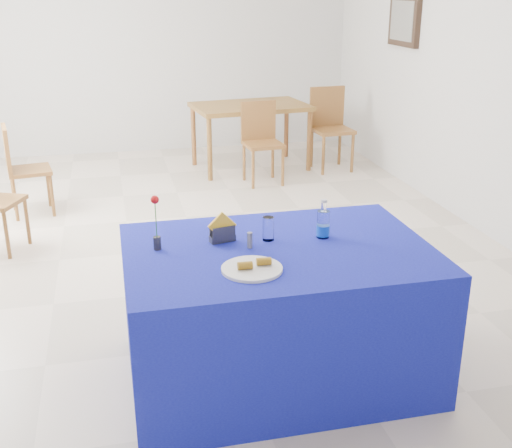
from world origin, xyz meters
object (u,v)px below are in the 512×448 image
Objects in this scene: chair_win_b at (20,164)px; plate at (252,269)px; chair_bg_left at (261,136)px; chair_bg_right at (330,122)px; water_bottle at (323,225)px; blue_table at (277,312)px; oak_table at (250,111)px.

plate is at bearing -166.48° from chair_win_b.
chair_bg_left is 0.99m from chair_bg_right.
water_bottle reaches higher than plate.
chair_bg_left reaches higher than chair_win_b.
blue_table is 4.40m from chair_bg_right.
water_bottle is 4.23m from chair_bg_right.
water_bottle reaches higher than chair_bg_right.
plate is 0.50m from blue_table.
plate is at bearing -144.50° from water_bottle.
plate is 4.07m from chair_bg_left.
chair_bg_left is at bearing -162.09° from chair_bg_right.
plate is 0.34× the size of chair_bg_left.
chair_bg_right reaches higher than oak_table.
chair_win_b reaches higher than oak_table.
chair_bg_left reaches higher than oak_table.
chair_bg_right is 1.11× the size of chair_win_b.
oak_table is 1.46× the size of chair_bg_right.
plate is 4.71m from chair_bg_right.
water_bottle reaches higher than chair_bg_left.
chair_bg_right reaches higher than plate.
chair_bg_left reaches higher than blue_table.
water_bottle is at bearing 18.35° from blue_table.
oak_table is 1.62× the size of chair_win_b.
plate is 4.62m from oak_table.
water_bottle is 0.25× the size of chair_win_b.
oak_table is at bearing -74.72° from chair_win_b.
oak_table is at bearing 77.45° from plate.
water_bottle reaches higher than chair_win_b.
blue_table is at bearing -106.68° from chair_bg_left.
chair_bg_left is at bearing -91.20° from oak_table.
oak_table is 2.71m from chair_win_b.
chair_bg_right reaches higher than chair_win_b.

